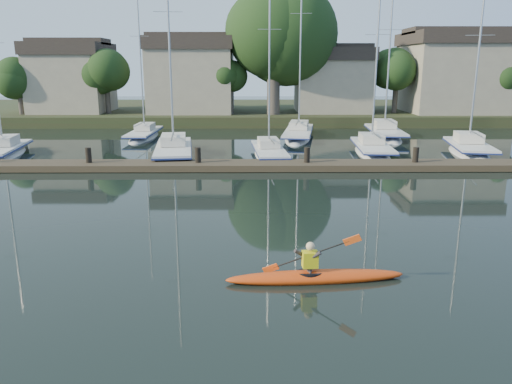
{
  "coord_description": "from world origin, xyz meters",
  "views": [
    {
      "loc": [
        -0.0,
        -13.04,
        5.59
      ],
      "look_at": [
        0.12,
        4.14,
        1.2
      ],
      "focal_mm": 35.0,
      "sensor_mm": 36.0,
      "label": 1
    }
  ],
  "objects_px": {
    "dock": "(252,165)",
    "sailboat_0": "(3,159)",
    "sailboat_7": "(384,140)",
    "sailboat_2": "(269,159)",
    "sailboat_5": "(144,140)",
    "sailboat_3": "(372,156)",
    "kayak": "(314,274)",
    "sailboat_1": "(174,159)",
    "sailboat_6": "(298,140)",
    "sailboat_4": "(468,157)"
  },
  "relations": [
    {
      "from": "sailboat_5",
      "to": "sailboat_2",
      "type": "bearing_deg",
      "value": -40.25
    },
    {
      "from": "sailboat_5",
      "to": "sailboat_6",
      "type": "relative_size",
      "value": 0.83
    },
    {
      "from": "dock",
      "to": "sailboat_3",
      "type": "xyz_separation_m",
      "value": [
        7.79,
        5.03,
        -0.4
      ]
    },
    {
      "from": "dock",
      "to": "sailboat_6",
      "type": "relative_size",
      "value": 2.12
    },
    {
      "from": "kayak",
      "to": "dock",
      "type": "bearing_deg",
      "value": 91.89
    },
    {
      "from": "dock",
      "to": "sailboat_2",
      "type": "bearing_deg",
      "value": 75.23
    },
    {
      "from": "sailboat_7",
      "to": "sailboat_6",
      "type": "bearing_deg",
      "value": -175.21
    },
    {
      "from": "kayak",
      "to": "sailboat_4",
      "type": "distance_m",
      "value": 23.27
    },
    {
      "from": "sailboat_0",
      "to": "sailboat_4",
      "type": "relative_size",
      "value": 0.93
    },
    {
      "from": "sailboat_0",
      "to": "sailboat_7",
      "type": "xyz_separation_m",
      "value": [
        26.31,
        8.24,
        -0.01
      ]
    },
    {
      "from": "sailboat_1",
      "to": "sailboat_7",
      "type": "relative_size",
      "value": 1.05
    },
    {
      "from": "sailboat_4",
      "to": "sailboat_1",
      "type": "bearing_deg",
      "value": -167.13
    },
    {
      "from": "sailboat_6",
      "to": "sailboat_0",
      "type": "bearing_deg",
      "value": -148.62
    },
    {
      "from": "sailboat_0",
      "to": "sailboat_5",
      "type": "bearing_deg",
      "value": 40.38
    },
    {
      "from": "kayak",
      "to": "sailboat_1",
      "type": "distance_m",
      "value": 19.93
    },
    {
      "from": "sailboat_7",
      "to": "sailboat_2",
      "type": "bearing_deg",
      "value": -134.17
    },
    {
      "from": "kayak",
      "to": "sailboat_2",
      "type": "distance_m",
      "value": 18.75
    },
    {
      "from": "kayak",
      "to": "sailboat_7",
      "type": "relative_size",
      "value": 0.34
    },
    {
      "from": "sailboat_0",
      "to": "sailboat_2",
      "type": "distance_m",
      "value": 16.83
    },
    {
      "from": "kayak",
      "to": "sailboat_3",
      "type": "height_order",
      "value": "sailboat_3"
    },
    {
      "from": "sailboat_1",
      "to": "kayak",
      "type": "bearing_deg",
      "value": -77.75
    },
    {
      "from": "sailboat_1",
      "to": "sailboat_2",
      "type": "relative_size",
      "value": 1.14
    },
    {
      "from": "sailboat_0",
      "to": "sailboat_2",
      "type": "xyz_separation_m",
      "value": [
        16.83,
        -0.17,
        0.03
      ]
    },
    {
      "from": "kayak",
      "to": "sailboat_5",
      "type": "xyz_separation_m",
      "value": [
        -10.23,
        27.14,
        -0.35
      ]
    },
    {
      "from": "dock",
      "to": "sailboat_0",
      "type": "distance_m",
      "value": 16.32
    },
    {
      "from": "dock",
      "to": "sailboat_5",
      "type": "height_order",
      "value": "sailboat_5"
    },
    {
      "from": "sailboat_2",
      "to": "sailboat_3",
      "type": "bearing_deg",
      "value": 4.55
    },
    {
      "from": "sailboat_3",
      "to": "sailboat_6",
      "type": "relative_size",
      "value": 0.81
    },
    {
      "from": "dock",
      "to": "kayak",
      "type": "bearing_deg",
      "value": -83.65
    },
    {
      "from": "kayak",
      "to": "sailboat_5",
      "type": "bearing_deg",
      "value": 106.19
    },
    {
      "from": "sailboat_2",
      "to": "sailboat_3",
      "type": "height_order",
      "value": "sailboat_2"
    },
    {
      "from": "sailboat_3",
      "to": "sailboat_4",
      "type": "xyz_separation_m",
      "value": [
        6.29,
        -0.12,
        -0.02
      ]
    },
    {
      "from": "sailboat_1",
      "to": "sailboat_6",
      "type": "bearing_deg",
      "value": 36.75
    },
    {
      "from": "sailboat_7",
      "to": "sailboat_1",
      "type": "bearing_deg",
      "value": -147.43
    },
    {
      "from": "dock",
      "to": "sailboat_5",
      "type": "xyz_separation_m",
      "value": [
        -8.59,
        12.38,
        -0.37
      ]
    },
    {
      "from": "sailboat_2",
      "to": "sailboat_5",
      "type": "height_order",
      "value": "sailboat_5"
    },
    {
      "from": "sailboat_0",
      "to": "sailboat_7",
      "type": "distance_m",
      "value": 27.57
    },
    {
      "from": "sailboat_1",
      "to": "sailboat_6",
      "type": "relative_size",
      "value": 0.93
    },
    {
      "from": "sailboat_2",
      "to": "dock",
      "type": "bearing_deg",
      "value": -109.1
    },
    {
      "from": "sailboat_3",
      "to": "sailboat_5",
      "type": "height_order",
      "value": "sailboat_5"
    },
    {
      "from": "sailboat_0",
      "to": "sailboat_4",
      "type": "distance_m",
      "value": 29.87
    },
    {
      "from": "dock",
      "to": "sailboat_7",
      "type": "distance_m",
      "value": 16.26
    },
    {
      "from": "sailboat_3",
      "to": "dock",
      "type": "bearing_deg",
      "value": -143.26
    },
    {
      "from": "sailboat_0",
      "to": "sailboat_4",
      "type": "xyz_separation_m",
      "value": [
        29.86,
        0.76,
        -0.01
      ]
    },
    {
      "from": "sailboat_1",
      "to": "sailboat_3",
      "type": "height_order",
      "value": "sailboat_1"
    },
    {
      "from": "sailboat_2",
      "to": "sailboat_1",
      "type": "bearing_deg",
      "value": 175.1
    },
    {
      "from": "sailboat_0",
      "to": "sailboat_5",
      "type": "xyz_separation_m",
      "value": [
        7.19,
        8.24,
        0.03
      ]
    },
    {
      "from": "sailboat_4",
      "to": "sailboat_6",
      "type": "bearing_deg",
      "value": 154.87
    },
    {
      "from": "kayak",
      "to": "sailboat_3",
      "type": "xyz_separation_m",
      "value": [
        6.15,
        19.79,
        -0.38
      ]
    },
    {
      "from": "kayak",
      "to": "sailboat_1",
      "type": "relative_size",
      "value": 0.32
    }
  ]
}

